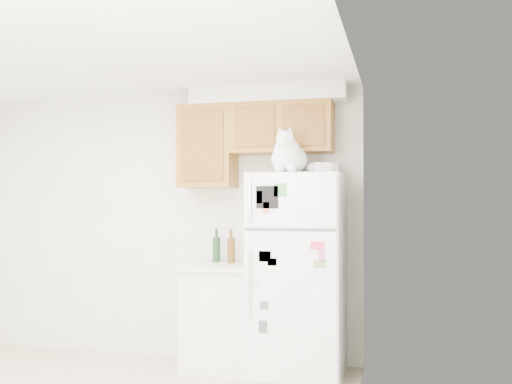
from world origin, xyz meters
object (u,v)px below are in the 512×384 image
(bottle_amber, at_px, (231,246))
(storage_box_back, at_px, (327,169))
(storage_box_front, at_px, (322,168))
(refrigerator, at_px, (298,275))
(base_counter, at_px, (222,316))
(cat, at_px, (289,156))
(bottle_green, at_px, (216,245))

(bottle_amber, bearing_deg, storage_box_back, -0.71)
(storage_box_front, bearing_deg, storage_box_back, 64.34)
(refrigerator, relative_size, bottle_amber, 5.58)
(base_counter, height_order, storage_box_front, storage_box_front)
(cat, xyz_separation_m, storage_box_front, (0.26, 0.09, -0.10))
(storage_box_back, relative_size, storage_box_front, 1.20)
(storage_box_front, bearing_deg, cat, 179.65)
(base_counter, xyz_separation_m, bottle_green, (-0.11, 0.18, 0.61))
(refrigerator, distance_m, storage_box_front, 0.92)
(refrigerator, bearing_deg, bottle_green, 162.60)
(cat, height_order, bottle_amber, cat)
(bottle_green, bearing_deg, cat, -27.80)
(bottle_amber, bearing_deg, base_counter, -114.09)
(storage_box_back, distance_m, bottle_green, 1.24)
(base_counter, height_order, cat, cat)
(storage_box_front, distance_m, bottle_amber, 1.11)
(cat, bearing_deg, bottle_amber, 150.86)
(refrigerator, xyz_separation_m, base_counter, (-0.69, 0.07, -0.39))
(storage_box_back, bearing_deg, bottle_green, 166.89)
(storage_box_back, bearing_deg, base_counter, 177.35)
(bottle_green, bearing_deg, refrigerator, -17.40)
(storage_box_front, bearing_deg, bottle_amber, 144.18)
(refrigerator, xyz_separation_m, storage_box_front, (0.21, -0.05, 0.89))
(base_counter, relative_size, bottle_amber, 3.02)
(cat, relative_size, bottle_amber, 1.75)
(bottle_green, relative_size, bottle_amber, 1.00)
(base_counter, bearing_deg, bottle_green, 121.83)
(refrigerator, xyz_separation_m, storage_box_back, (0.23, 0.17, 0.90))
(cat, height_order, storage_box_back, cat)
(base_counter, distance_m, bottle_amber, 0.62)
(base_counter, bearing_deg, refrigerator, -6.09)
(bottle_green, bearing_deg, storage_box_back, -4.27)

